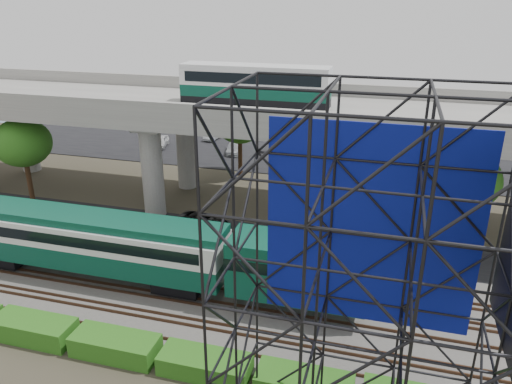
% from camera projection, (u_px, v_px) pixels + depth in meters
% --- Properties ---
extents(ground, '(140.00, 140.00, 0.00)m').
position_uv_depth(ground, '(216.00, 319.00, 29.07)').
color(ground, '#474233').
rests_on(ground, ground).
extents(ballast_bed, '(90.00, 12.00, 0.20)m').
position_uv_depth(ballast_bed, '(227.00, 299.00, 30.82)').
color(ballast_bed, slate).
rests_on(ballast_bed, ground).
extents(service_road, '(90.00, 5.00, 0.08)m').
position_uv_depth(service_road, '(263.00, 239.00, 38.44)').
color(service_road, black).
rests_on(service_road, ground).
extents(parking_lot, '(90.00, 18.00, 0.08)m').
position_uv_depth(parking_lot, '(313.00, 152.00, 59.44)').
color(parking_lot, black).
rests_on(parking_lot, ground).
extents(harbor_water, '(140.00, 40.00, 0.03)m').
position_uv_depth(harbor_water, '(337.00, 112.00, 79.12)').
color(harbor_water, slate).
rests_on(harbor_water, ground).
extents(rail_tracks, '(90.00, 9.52, 0.16)m').
position_uv_depth(rail_tracks, '(227.00, 296.00, 30.75)').
color(rail_tracks, '#472D1E').
rests_on(rail_tracks, ballast_bed).
extents(commuter_train, '(29.30, 3.06, 4.30)m').
position_uv_depth(commuter_train, '(114.00, 243.00, 31.67)').
color(commuter_train, black).
rests_on(commuter_train, rail_tracks).
extents(overpass, '(80.00, 12.00, 12.40)m').
position_uv_depth(overpass, '(279.00, 119.00, 40.36)').
color(overpass, '#9E9B93').
rests_on(overpass, ground).
extents(scaffold_tower, '(9.36, 6.36, 15.00)m').
position_uv_depth(scaffold_tower, '(361.00, 314.00, 17.05)').
color(scaffold_tower, black).
rests_on(scaffold_tower, ground).
extents(hedge_strip, '(34.60, 1.80, 1.20)m').
position_uv_depth(hedge_strip, '(205.00, 364.00, 24.77)').
color(hedge_strip, '#235713').
rests_on(hedge_strip, ground).
extents(trees, '(40.94, 16.94, 7.69)m').
position_uv_depth(trees, '(227.00, 145.00, 42.62)').
color(trees, '#382314').
rests_on(trees, ground).
extents(suv, '(4.89, 3.02, 1.26)m').
position_uv_depth(suv, '(203.00, 222.00, 39.65)').
color(suv, black).
rests_on(suv, service_road).
extents(parked_cars, '(38.02, 9.64, 1.32)m').
position_uv_depth(parked_cars, '(314.00, 148.00, 58.66)').
color(parked_cars, silver).
rests_on(parked_cars, parking_lot).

